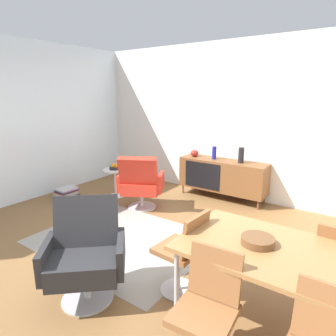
{
  "coord_description": "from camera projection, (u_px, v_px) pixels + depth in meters",
  "views": [
    {
      "loc": [
        1.84,
        -2.45,
        1.89
      ],
      "look_at": [
        -0.2,
        0.44,
        0.98
      ],
      "focal_mm": 31.03,
      "sensor_mm": 36.0,
      "label": 1
    }
  ],
  "objects": [
    {
      "name": "magazine_stack",
      "position": [
        67.0,
        193.0,
        5.37
      ],
      "size": [
        0.33,
        0.39,
        0.21
      ],
      "color": "#334C8C",
      "rests_on": "ground_plane"
    },
    {
      "name": "wall_window_left",
      "position": [
        7.0,
        124.0,
        4.87
      ],
      "size": [
        0.12,
        5.6,
        2.8
      ],
      "primitive_type": "cube",
      "color": "silver",
      "rests_on": "ground_plane"
    },
    {
      "name": "ground_plane",
      "position": [
        160.0,
        258.0,
        3.43
      ],
      "size": [
        8.32,
        8.32,
        0.0
      ],
      "primitive_type": "plane",
      "color": "brown"
    },
    {
      "name": "area_rug",
      "position": [
        123.0,
        239.0,
        3.87
      ],
      "size": [
        2.2,
        1.7,
        0.01
      ],
      "primitive_type": "cube",
      "color": "gray",
      "rests_on": "ground_plane"
    },
    {
      "name": "lounge_chair_red",
      "position": [
        141.0,
        182.0,
        4.8
      ],
      "size": [
        0.88,
        0.87,
        0.95
      ],
      "color": "red",
      "rests_on": "ground_plane"
    },
    {
      "name": "vase_sculptural_dark",
      "position": [
        241.0,
        155.0,
        5.02
      ],
      "size": [
        0.1,
        0.1,
        0.27
      ],
      "color": "black",
      "rests_on": "sideboard"
    },
    {
      "name": "dining_chair_front_left",
      "position": [
        207.0,
        307.0,
        1.99
      ],
      "size": [
        0.43,
        0.45,
        0.86
      ],
      "color": "brown",
      "rests_on": "ground_plane"
    },
    {
      "name": "armchair_black_shell",
      "position": [
        86.0,
        251.0,
        2.71
      ],
      "size": [
        0.91,
        0.91,
        0.95
      ],
      "color": "#262628",
      "rests_on": "ground_plane"
    },
    {
      "name": "vase_ceramic_small",
      "position": [
        214.0,
        153.0,
        5.31
      ],
      "size": [
        0.08,
        0.08,
        0.23
      ],
      "color": "navy",
      "rests_on": "sideboard"
    },
    {
      "name": "wooden_bowl_on_table",
      "position": [
        258.0,
        241.0,
        2.27
      ],
      "size": [
        0.26,
        0.26,
        0.06
      ],
      "primitive_type": "cylinder",
      "color": "brown",
      "rests_on": "dining_table"
    },
    {
      "name": "fruit_bowl",
      "position": [
        115.0,
        167.0,
        5.39
      ],
      "size": [
        0.2,
        0.2,
        0.11
      ],
      "color": "#262628",
      "rests_on": "side_table_round"
    },
    {
      "name": "wall_back",
      "position": [
        247.0,
        122.0,
        5.15
      ],
      "size": [
        6.8,
        0.12,
        2.8
      ],
      "primitive_type": "cube",
      "color": "white",
      "rests_on": "ground_plane"
    },
    {
      "name": "dining_chair_near_window",
      "position": [
        184.0,
        249.0,
        2.73
      ],
      "size": [
        0.45,
        0.42,
        0.86
      ],
      "color": "brown",
      "rests_on": "ground_plane"
    },
    {
      "name": "side_table_round",
      "position": [
        115.0,
        179.0,
        5.45
      ],
      "size": [
        0.44,
        0.44,
        0.52
      ],
      "color": "white",
      "rests_on": "ground_plane"
    },
    {
      "name": "dining_table",
      "position": [
        285.0,
        257.0,
        2.18
      ],
      "size": [
        1.6,
        0.9,
        0.74
      ],
      "color": "olive",
      "rests_on": "ground_plane"
    },
    {
      "name": "sideboard",
      "position": [
        222.0,
        175.0,
        5.31
      ],
      "size": [
        1.6,
        0.45,
        0.72
      ],
      "color": "brown",
      "rests_on": "ground_plane"
    },
    {
      "name": "vase_cobalt",
      "position": [
        194.0,
        153.0,
        5.55
      ],
      "size": [
        0.16,
        0.16,
        0.12
      ],
      "color": "maroon",
      "rests_on": "sideboard"
    }
  ]
}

